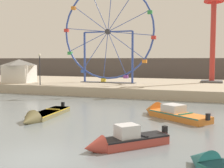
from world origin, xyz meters
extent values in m
plane|color=slate|center=(0.00, 0.00, 0.00)|extent=(240.00, 240.00, 0.00)
cube|color=#B7A88E|center=(0.00, 28.59, 0.53)|extent=(110.00, 18.01, 1.06)
cube|color=#564C47|center=(0.00, 48.05, 2.20)|extent=(140.00, 3.00, 4.40)
cube|color=#B24238|center=(3.50, 3.08, 0.24)|extent=(3.14, 3.22, 0.48)
cube|color=black|center=(3.50, 3.08, 0.44)|extent=(3.13, 3.21, 0.08)
cone|color=#B24238|center=(2.01, 1.51, 0.24)|extent=(1.38, 1.38, 1.01)
cube|color=black|center=(4.75, 4.40, 0.59)|extent=(0.31, 0.31, 0.44)
cube|color=silver|center=(3.20, 2.77, 0.80)|extent=(1.33, 1.33, 0.63)
cube|color=black|center=(3.79, 3.39, 0.51)|extent=(0.77, 0.74, 0.06)
cube|color=olive|center=(-4.56, 8.47, 0.18)|extent=(1.66, 4.67, 0.36)
cube|color=gold|center=(-4.56, 8.47, 0.32)|extent=(1.68, 4.63, 0.08)
cone|color=olive|center=(-4.36, 5.58, 0.18)|extent=(1.36, 1.35, 1.27)
cube|color=black|center=(-4.73, 10.86, 0.47)|extent=(0.25, 0.22, 0.44)
cube|color=gold|center=(-4.60, 9.05, 0.39)|extent=(1.15, 0.24, 0.06)
cube|color=orange|center=(4.81, 10.28, 0.23)|extent=(4.62, 3.94, 0.47)
cube|color=#237566|center=(4.81, 10.28, 0.43)|extent=(4.60, 3.93, 0.08)
cone|color=orange|center=(2.46, 11.97, 0.23)|extent=(1.88, 1.93, 1.47)
cube|color=black|center=(6.75, 8.88, 0.58)|extent=(0.30, 0.31, 0.44)
cube|color=silver|center=(4.34, 10.61, 0.73)|extent=(1.84, 1.81, 0.53)
cube|color=#237566|center=(5.27, 9.94, 0.50)|extent=(0.90, 1.16, 0.06)
cone|color=teal|center=(6.64, 1.39, 0.20)|extent=(1.67, 1.67, 1.18)
torus|color=#334CA8|center=(-6.55, 26.56, 7.85)|extent=(12.61, 0.24, 12.61)
cylinder|color=#38383D|center=(-6.55, 26.56, 7.85)|extent=(0.70, 0.50, 0.70)
cylinder|color=#334CA8|center=(-3.48, 26.56, 7.53)|extent=(6.16, 0.08, 0.71)
cube|color=red|center=(-0.40, 26.56, 6.93)|extent=(0.56, 0.48, 0.44)
cylinder|color=#334CA8|center=(-3.73, 26.56, 9.11)|extent=(5.68, 0.08, 2.60)
cube|color=#33934C|center=(-0.91, 26.56, 10.09)|extent=(0.56, 0.48, 0.44)
cylinder|color=#334CA8|center=(-4.74, 26.56, 10.35)|extent=(3.69, 0.08, 5.06)
cylinder|color=#334CA8|center=(-6.23, 26.56, 10.92)|extent=(0.71, 0.08, 6.16)
cylinder|color=#334CA8|center=(-7.81, 26.56, 10.67)|extent=(2.60, 0.08, 5.68)
cylinder|color=#334CA8|center=(-9.06, 26.56, 9.66)|extent=(5.06, 0.08, 3.69)
cube|color=orange|center=(-11.56, 26.56, 11.19)|extent=(0.56, 0.48, 0.44)
cylinder|color=#334CA8|center=(-9.63, 26.56, 8.16)|extent=(6.16, 0.08, 0.71)
cube|color=red|center=(-12.70, 26.56, 8.20)|extent=(0.56, 0.48, 0.44)
cylinder|color=#334CA8|center=(-9.37, 26.56, 6.58)|extent=(5.68, 0.08, 2.60)
cube|color=#33934C|center=(-12.19, 26.56, 5.04)|extent=(0.56, 0.48, 0.44)
cylinder|color=#334CA8|center=(-8.36, 26.56, 5.34)|extent=(3.69, 0.08, 5.06)
cube|color=#3356B7|center=(-10.18, 26.56, 2.56)|extent=(0.56, 0.48, 0.44)
cylinder|color=#334CA8|center=(-6.87, 26.56, 4.77)|extent=(0.71, 0.08, 6.16)
cube|color=yellow|center=(-7.18, 26.56, 1.41)|extent=(0.56, 0.48, 0.44)
cylinder|color=#334CA8|center=(-5.29, 26.56, 5.02)|extent=(2.60, 0.08, 5.68)
cube|color=purple|center=(-4.02, 26.56, 1.92)|extent=(0.56, 0.48, 0.44)
cylinder|color=#334CA8|center=(-4.05, 26.56, 6.03)|extent=(5.06, 0.08, 3.69)
cube|color=orange|center=(-1.54, 26.56, 3.94)|extent=(0.56, 0.48, 0.44)
cylinder|color=#334CA8|center=(-9.95, 26.56, 4.45)|extent=(0.28, 0.28, 6.78)
cylinder|color=#334CA8|center=(-3.15, 26.56, 4.45)|extent=(0.28, 0.28, 6.78)
cylinder|color=#334CA8|center=(-6.55, 26.56, 7.85)|extent=(6.80, 0.18, 0.18)
cube|color=#4C4C51|center=(-6.55, 26.56, 1.10)|extent=(7.60, 1.20, 0.08)
cylinder|color=#BC332D|center=(6.61, 31.73, 7.55)|extent=(0.70, 0.70, 12.97)
torus|color=red|center=(6.61, 31.73, 11.93)|extent=(2.64, 2.64, 0.44)
cube|color=#4C4C51|center=(6.61, 31.73, 1.18)|extent=(2.80, 2.80, 0.24)
cube|color=silver|center=(-18.18, 23.16, 2.24)|extent=(3.90, 3.54, 2.36)
pyramid|color=gray|center=(-18.18, 23.16, 3.80)|extent=(4.29, 3.90, 0.80)
cylinder|color=#2D2D33|center=(-12.99, 20.21, 2.82)|extent=(0.12, 0.12, 3.51)
sphere|color=#F2EACC|center=(-12.99, 20.21, 4.72)|extent=(0.32, 0.32, 0.32)
camera|label=1|loc=(7.17, -10.61, 4.25)|focal=47.45mm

